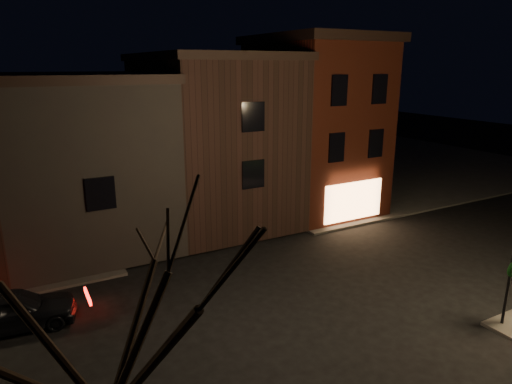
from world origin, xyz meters
The scene contains 7 objects.
ground centered at (0.00, 0.00, 0.00)m, with size 120.00×120.00×0.00m, color black.
sidewalk_far_right centered at (20.00, 20.00, 0.06)m, with size 30.00×30.00×0.12m, color #2D2B28.
corner_building centered at (8.00, 9.47, 5.40)m, with size 6.50×8.50×10.50m.
row_building_a centered at (1.50, 10.50, 4.83)m, with size 7.30×10.30×9.40m.
row_building_b centered at (-5.75, 10.50, 4.33)m, with size 7.80×10.30×8.40m.
bare_tree_left centered at (-8.00, -7.00, 5.43)m, with size 5.60×5.60×7.50m.
parked_car_a centered at (-9.50, 2.72, 0.71)m, with size 1.69×4.20×1.43m, color black.
Camera 1 is at (-8.88, -13.69, 8.89)m, focal length 32.00 mm.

